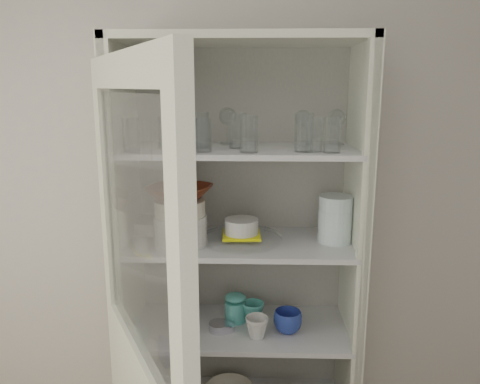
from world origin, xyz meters
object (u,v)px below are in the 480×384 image
at_px(mug_blue, 288,322).
at_px(pantry_cabinet, 240,302).
at_px(glass_platter, 241,238).
at_px(mug_white, 257,327).
at_px(goblet_3, 337,125).
at_px(white_canister, 185,309).
at_px(goblet_2, 303,126).
at_px(plate_stack_front, 180,230).
at_px(plate_stack_back, 151,225).
at_px(terracotta_bowl, 179,193).
at_px(measuring_cups, 219,327).
at_px(teal_jar, 235,309).
at_px(white_ramekin, 241,226).
at_px(mug_teal, 253,312).
at_px(goblet_1, 228,124).
at_px(grey_bowl_stack, 335,219).
at_px(goblet_0, 180,123).
at_px(cream_bowl, 180,208).
at_px(yellow_trivet, 241,235).

bearing_deg(mug_blue, pantry_cabinet, 125.67).
height_order(glass_platter, mug_white, glass_platter).
xyz_separation_m(goblet_3, white_canister, (-0.66, -0.07, -0.82)).
bearing_deg(goblet_2, white_canister, -172.11).
relative_size(plate_stack_front, plate_stack_back, 1.15).
height_order(pantry_cabinet, terracotta_bowl, pantry_cabinet).
bearing_deg(measuring_cups, teal_jar, 53.47).
distance_m(plate_stack_back, white_ramekin, 0.43).
bearing_deg(white_ramekin, mug_white, -56.14).
relative_size(mug_teal, mug_white, 1.01).
distance_m(goblet_1, plate_stack_back, 0.58).
xyz_separation_m(plate_stack_back, mug_teal, (0.47, -0.09, -0.38)).
distance_m(goblet_3, terracotta_bowl, 0.72).
relative_size(grey_bowl_stack, teal_jar, 1.73).
xyz_separation_m(goblet_3, measuring_cups, (-0.50, -0.15, -0.87)).
bearing_deg(glass_platter, mug_teal, 32.88).
xyz_separation_m(pantry_cabinet, white_canister, (-0.25, -0.04, -0.02)).
bearing_deg(goblet_3, goblet_0, -178.64).
relative_size(goblet_2, goblet_3, 0.96).
xyz_separation_m(mug_teal, mug_white, (0.02, -0.14, -0.00)).
xyz_separation_m(goblet_2, goblet_3, (0.14, -0.00, 0.00)).
xyz_separation_m(goblet_2, white_canister, (-0.52, -0.07, -0.82)).
bearing_deg(plate_stack_back, plate_stack_front, -47.72).
bearing_deg(white_ramekin, goblet_0, 162.88).
distance_m(measuring_cups, white_canister, 0.19).
distance_m(white_ramekin, teal_jar, 0.41).
bearing_deg(goblet_0, plate_stack_front, -85.79).
xyz_separation_m(glass_platter, teal_jar, (-0.03, 0.04, -0.35)).
bearing_deg(cream_bowl, teal_jar, 23.90).
bearing_deg(mug_white, plate_stack_front, -162.45).
distance_m(cream_bowl, mug_white, 0.61).
height_order(goblet_3, mug_blue, goblet_3).
distance_m(plate_stack_front, terracotta_bowl, 0.16).
bearing_deg(teal_jar, cream_bowl, -156.10).
height_order(goblet_1, mug_teal, goblet_1).
distance_m(goblet_0, measuring_cups, 0.90).
distance_m(goblet_0, cream_bowl, 0.36).
relative_size(white_ramekin, mug_white, 1.46).
relative_size(grey_bowl_stack, mug_white, 2.00).
distance_m(goblet_3, measuring_cups, 1.01).
distance_m(goblet_1, teal_jar, 0.83).
relative_size(plate_stack_front, white_canister, 1.80).
xyz_separation_m(plate_stack_front, mug_white, (0.32, -0.04, -0.42)).
distance_m(goblet_1, grey_bowl_stack, 0.61).
bearing_deg(grey_bowl_stack, plate_stack_front, -175.11).
relative_size(goblet_2, terracotta_bowl, 0.64).
height_order(yellow_trivet, teal_jar, yellow_trivet).
height_order(yellow_trivet, white_ramekin, white_ramekin).
bearing_deg(mug_white, goblet_1, 145.36).
xyz_separation_m(plate_stack_back, teal_jar, (0.39, -0.08, -0.37)).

